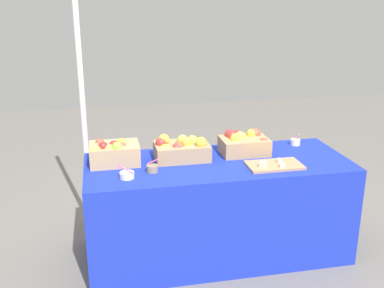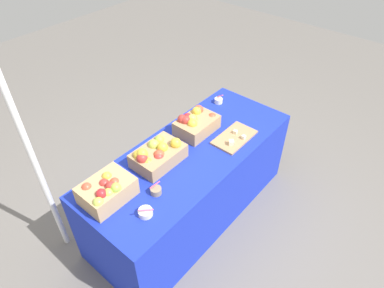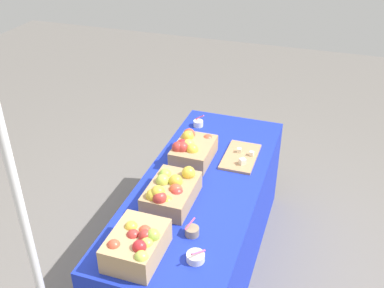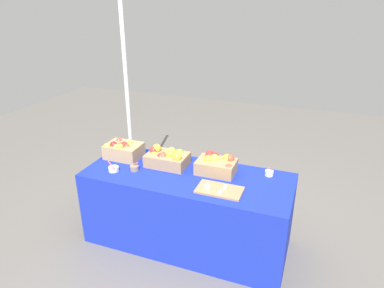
{
  "view_description": "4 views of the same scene",
  "coord_description": "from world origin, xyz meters",
  "px_view_note": "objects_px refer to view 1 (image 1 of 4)",
  "views": [
    {
      "loc": [
        -0.81,
        -2.98,
        1.88
      ],
      "look_at": [
        -0.2,
        -0.02,
        0.89
      ],
      "focal_mm": 42.65,
      "sensor_mm": 36.0,
      "label": 1
    },
    {
      "loc": [
        -1.53,
        -1.31,
        2.53
      ],
      "look_at": [
        -0.02,
        -0.03,
        0.85
      ],
      "focal_mm": 31.75,
      "sensor_mm": 36.0,
      "label": 2
    },
    {
      "loc": [
        -2.26,
        -0.7,
        2.45
      ],
      "look_at": [
        -0.03,
        0.05,
        1.03
      ],
      "focal_mm": 42.25,
      "sensor_mm": 36.0,
      "label": 3
    },
    {
      "loc": [
        1.03,
        -2.58,
        2.23
      ],
      "look_at": [
        0.04,
        0.03,
        1.04
      ],
      "focal_mm": 32.18,
      "sensor_mm": 36.0,
      "label": 4
    }
  ],
  "objects_px": {
    "sample_bowl_far": "(152,168)",
    "apple_crate_left": "(114,152)",
    "sample_bowl_near": "(295,142)",
    "sample_bowl_mid": "(127,175)",
    "cutting_board_front": "(274,165)",
    "apple_crate_middle": "(180,149)",
    "tent_pole": "(82,98)",
    "apple_crate_right": "(244,143)"
  },
  "relations": [
    {
      "from": "apple_crate_left",
      "to": "cutting_board_front",
      "type": "xyz_separation_m",
      "value": [
        1.09,
        -0.29,
        -0.07
      ]
    },
    {
      "from": "tent_pole",
      "to": "sample_bowl_mid",
      "type": "bearing_deg",
      "value": -70.46
    },
    {
      "from": "apple_crate_middle",
      "to": "sample_bowl_near",
      "type": "height_order",
      "value": "apple_crate_middle"
    },
    {
      "from": "sample_bowl_near",
      "to": "apple_crate_left",
      "type": "bearing_deg",
      "value": -174.62
    },
    {
      "from": "apple_crate_left",
      "to": "sample_bowl_near",
      "type": "bearing_deg",
      "value": 5.38
    },
    {
      "from": "cutting_board_front",
      "to": "apple_crate_right",
      "type": "bearing_deg",
      "value": 111.19
    },
    {
      "from": "apple_crate_left",
      "to": "cutting_board_front",
      "type": "relative_size",
      "value": 0.9
    },
    {
      "from": "apple_crate_right",
      "to": "cutting_board_front",
      "type": "height_order",
      "value": "apple_crate_right"
    },
    {
      "from": "sample_bowl_far",
      "to": "apple_crate_left",
      "type": "bearing_deg",
      "value": 138.97
    },
    {
      "from": "apple_crate_left",
      "to": "tent_pole",
      "type": "xyz_separation_m",
      "value": [
        -0.21,
        0.49,
        0.3
      ]
    },
    {
      "from": "apple_crate_middle",
      "to": "sample_bowl_mid",
      "type": "height_order",
      "value": "apple_crate_middle"
    },
    {
      "from": "sample_bowl_far",
      "to": "tent_pole",
      "type": "distance_m",
      "value": 0.91
    },
    {
      "from": "apple_crate_right",
      "to": "sample_bowl_far",
      "type": "distance_m",
      "value": 0.76
    },
    {
      "from": "apple_crate_left",
      "to": "tent_pole",
      "type": "distance_m",
      "value": 0.61
    },
    {
      "from": "apple_crate_right",
      "to": "cutting_board_front",
      "type": "relative_size",
      "value": 0.92
    },
    {
      "from": "apple_crate_left",
      "to": "apple_crate_middle",
      "type": "height_order",
      "value": "apple_crate_middle"
    },
    {
      "from": "sample_bowl_mid",
      "to": "sample_bowl_far",
      "type": "xyz_separation_m",
      "value": [
        0.18,
        0.08,
        0.0
      ]
    },
    {
      "from": "sample_bowl_near",
      "to": "sample_bowl_mid",
      "type": "height_order",
      "value": "sample_bowl_near"
    },
    {
      "from": "apple_crate_left",
      "to": "apple_crate_right",
      "type": "distance_m",
      "value": 0.97
    },
    {
      "from": "sample_bowl_far",
      "to": "sample_bowl_mid",
      "type": "bearing_deg",
      "value": -155.91
    },
    {
      "from": "apple_crate_left",
      "to": "sample_bowl_near",
      "type": "xyz_separation_m",
      "value": [
        1.44,
        0.14,
        -0.06
      ]
    },
    {
      "from": "apple_crate_right",
      "to": "sample_bowl_near",
      "type": "xyz_separation_m",
      "value": [
        0.47,
        0.11,
        -0.06
      ]
    },
    {
      "from": "apple_crate_left",
      "to": "sample_bowl_mid",
      "type": "relative_size",
      "value": 3.33
    },
    {
      "from": "apple_crate_middle",
      "to": "tent_pole",
      "type": "height_order",
      "value": "tent_pole"
    },
    {
      "from": "sample_bowl_mid",
      "to": "tent_pole",
      "type": "xyz_separation_m",
      "value": [
        -0.28,
        0.78,
        0.36
      ]
    },
    {
      "from": "apple_crate_middle",
      "to": "sample_bowl_near",
      "type": "relative_size",
      "value": 3.77
    },
    {
      "from": "cutting_board_front",
      "to": "sample_bowl_near",
      "type": "distance_m",
      "value": 0.55
    },
    {
      "from": "sample_bowl_mid",
      "to": "apple_crate_middle",
      "type": "bearing_deg",
      "value": 35.54
    },
    {
      "from": "sample_bowl_near",
      "to": "sample_bowl_mid",
      "type": "relative_size",
      "value": 0.99
    },
    {
      "from": "apple_crate_middle",
      "to": "sample_bowl_far",
      "type": "distance_m",
      "value": 0.32
    },
    {
      "from": "tent_pole",
      "to": "cutting_board_front",
      "type": "bearing_deg",
      "value": -30.79
    },
    {
      "from": "cutting_board_front",
      "to": "sample_bowl_far",
      "type": "relative_size",
      "value": 4.1
    },
    {
      "from": "apple_crate_right",
      "to": "sample_bowl_near",
      "type": "relative_size",
      "value": 3.41
    },
    {
      "from": "apple_crate_middle",
      "to": "apple_crate_right",
      "type": "xyz_separation_m",
      "value": [
        0.49,
        0.03,
        0.0
      ]
    },
    {
      "from": "apple_crate_left",
      "to": "sample_bowl_mid",
      "type": "distance_m",
      "value": 0.31
    },
    {
      "from": "sample_bowl_far",
      "to": "sample_bowl_near",
      "type": "bearing_deg",
      "value": 16.33
    },
    {
      "from": "sample_bowl_near",
      "to": "apple_crate_right",
      "type": "bearing_deg",
      "value": -167.23
    },
    {
      "from": "apple_crate_middle",
      "to": "apple_crate_right",
      "type": "relative_size",
      "value": 1.1
    },
    {
      "from": "sample_bowl_far",
      "to": "cutting_board_front",
      "type": "bearing_deg",
      "value": -4.99
    },
    {
      "from": "cutting_board_front",
      "to": "sample_bowl_mid",
      "type": "relative_size",
      "value": 3.68
    },
    {
      "from": "sample_bowl_mid",
      "to": "tent_pole",
      "type": "height_order",
      "value": "tent_pole"
    },
    {
      "from": "cutting_board_front",
      "to": "sample_bowl_mid",
      "type": "height_order",
      "value": "sample_bowl_mid"
    }
  ]
}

